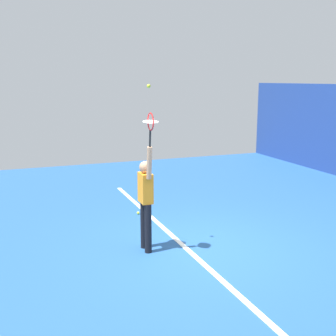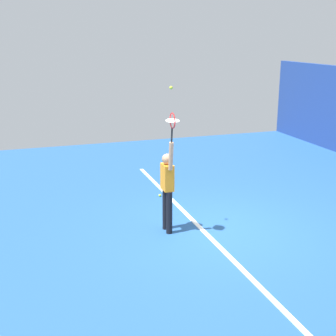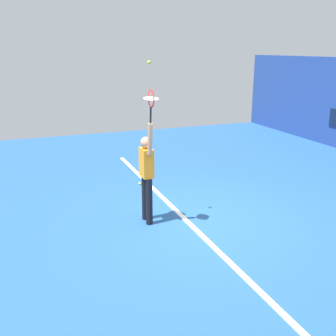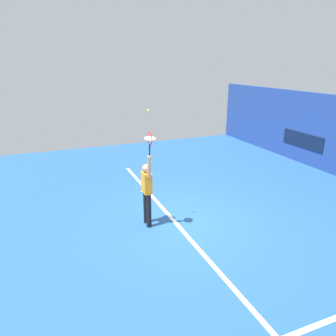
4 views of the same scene
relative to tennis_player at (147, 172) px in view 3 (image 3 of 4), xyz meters
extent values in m
plane|color=#23518C|center=(0.24, 0.97, -1.01)|extent=(18.00, 18.00, 0.00)
cube|color=white|center=(0.24, 0.72, -1.01)|extent=(10.00, 0.10, 0.01)
cylinder|color=black|center=(-0.12, 0.00, -0.55)|extent=(0.13, 0.13, 0.92)
cylinder|color=black|center=(0.13, 0.00, -0.55)|extent=(0.13, 0.13, 0.92)
cube|color=orange|center=(0.00, 0.00, 0.18)|extent=(0.34, 0.20, 0.55)
sphere|color=tan|center=(0.00, 0.00, 0.57)|extent=(0.22, 0.22, 0.22)
cylinder|color=tan|center=(0.23, 0.00, 0.69)|extent=(0.16, 0.09, 0.59)
cylinder|color=tan|center=(-0.20, 0.08, 0.21)|extent=(0.09, 0.23, 0.58)
cylinder|color=black|center=(0.28, 0.00, 1.12)|extent=(0.07, 0.03, 0.30)
torus|color=red|center=(0.32, 0.00, 1.42)|extent=(0.35, 0.02, 0.35)
cylinder|color=silver|center=(0.32, 0.00, 1.42)|extent=(0.27, 0.27, 0.04)
sphere|color=#CCE033|center=(-0.05, 0.09, 2.01)|extent=(0.07, 0.07, 0.07)
sphere|color=#CCE033|center=(-2.15, 0.50, -0.98)|extent=(0.07, 0.07, 0.07)
camera|label=1|loc=(7.36, -2.38, 2.13)|focal=46.81mm
camera|label=2|loc=(8.82, -2.92, 3.02)|focal=50.40mm
camera|label=3|loc=(6.89, -2.21, 2.25)|focal=42.84mm
camera|label=4|loc=(7.16, -2.31, 3.11)|focal=33.62mm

